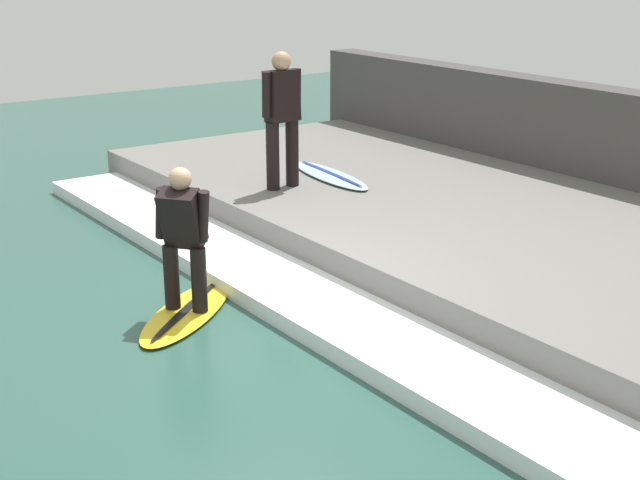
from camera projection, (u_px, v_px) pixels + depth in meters
The scene contains 7 objects.
ground_plane at pixel (262, 324), 8.33m from camera, with size 28.00×28.00×0.00m, color #2D564C.
concrete_ledge at pixel (505, 239), 10.06m from camera, with size 4.40×12.06×0.44m, color slate.
wave_foam_crest at pixel (310, 303), 8.61m from camera, with size 0.99×11.46×0.17m, color white.
surfboard_riding at pixel (187, 312), 8.53m from camera, with size 1.68×1.51×0.07m.
surfer_riding at pixel (183, 232), 8.28m from camera, with size 0.52×0.52×1.39m.
surfer_waiting_near at pixel (282, 112), 11.06m from camera, with size 0.58×0.31×1.71m.
surfboard_waiting_near at pixel (330, 175), 11.84m from camera, with size 0.67×1.82×0.07m.
Camera 1 is at (-4.03, -6.55, 3.35)m, focal length 50.00 mm.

